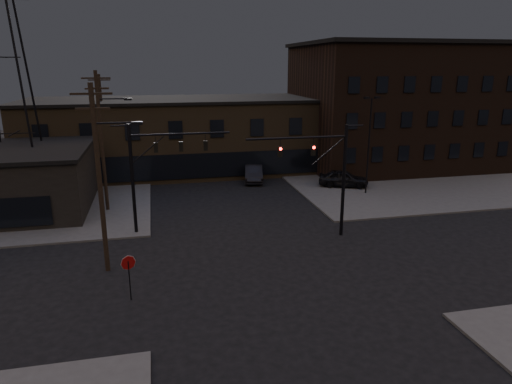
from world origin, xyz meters
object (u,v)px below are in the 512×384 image
(stop_sign, at_px, (129,267))
(parked_car_lot_a, at_px, (343,178))
(car_crossing, at_px, (254,173))
(traffic_signal_near, at_px, (329,169))
(traffic_signal_far, at_px, (150,166))
(parked_car_lot_b, at_px, (344,165))

(stop_sign, distance_m, parked_car_lot_a, 27.32)
(stop_sign, bearing_deg, car_crossing, 63.41)
(traffic_signal_near, relative_size, traffic_signal_far, 1.00)
(traffic_signal_near, distance_m, stop_sign, 15.17)
(traffic_signal_near, bearing_deg, stop_sign, -154.10)
(stop_sign, xyz_separation_m, parked_car_lot_a, (19.88, 18.72, -0.87))
(car_crossing, bearing_deg, parked_car_lot_b, 21.32)
(parked_car_lot_a, xyz_separation_m, car_crossing, (-8.16, 4.69, -0.13))
(stop_sign, bearing_deg, traffic_signal_near, 25.90)
(traffic_signal_far, xyz_separation_m, parked_car_lot_a, (18.59, 8.74, -4.03))
(traffic_signal_near, bearing_deg, traffic_signal_far, 163.83)
(parked_car_lot_a, height_order, parked_car_lot_b, parked_car_lot_a)
(traffic_signal_far, height_order, parked_car_lot_b, traffic_signal_far)
(car_crossing, bearing_deg, traffic_signal_near, -73.33)
(stop_sign, xyz_separation_m, car_crossing, (11.72, 23.41, -0.99))
(traffic_signal_far, distance_m, car_crossing, 17.51)
(traffic_signal_near, relative_size, stop_sign, 3.23)
(parked_car_lot_b, bearing_deg, car_crossing, 88.72)
(car_crossing, bearing_deg, parked_car_lot_a, -18.75)
(stop_sign, bearing_deg, traffic_signal_far, 82.68)
(traffic_signal_near, relative_size, car_crossing, 1.55)
(traffic_signal_far, bearing_deg, parked_car_lot_a, 25.17)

